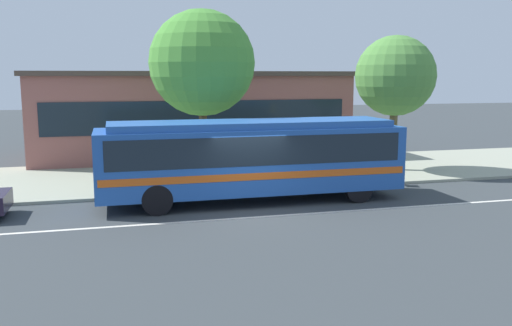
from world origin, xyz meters
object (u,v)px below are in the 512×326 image
object	(u,v)px
street_tree_mid_block	(395,76)
street_tree_near_stop	(202,63)
transit_bus	(252,155)
pedestrian_waiting_near_sign	(323,154)
bus_stop_sign	(361,143)

from	to	relation	value
street_tree_mid_block	street_tree_near_stop	bearing A→B (deg)	-178.41
transit_bus	street_tree_near_stop	bearing A→B (deg)	105.75
pedestrian_waiting_near_sign	street_tree_near_stop	size ratio (longest dim) A/B	0.24
street_tree_mid_block	pedestrian_waiting_near_sign	bearing A→B (deg)	-167.28
pedestrian_waiting_near_sign	street_tree_near_stop	xyz separation A→B (m)	(-5.10, 0.60, 3.84)
bus_stop_sign	street_tree_mid_block	xyz separation A→B (m)	(2.68, 2.29, 2.68)
street_tree_near_stop	street_tree_mid_block	xyz separation A→B (m)	(8.86, 0.25, -0.53)
pedestrian_waiting_near_sign	street_tree_mid_block	distance (m)	5.08
bus_stop_sign	street_tree_near_stop	world-z (taller)	street_tree_near_stop
transit_bus	street_tree_near_stop	distance (m)	5.19
pedestrian_waiting_near_sign	street_tree_mid_block	xyz separation A→B (m)	(3.76, 0.85, 3.32)
transit_bus	pedestrian_waiting_near_sign	distance (m)	5.22
pedestrian_waiting_near_sign	street_tree_near_stop	bearing A→B (deg)	173.28
pedestrian_waiting_near_sign	bus_stop_sign	bearing A→B (deg)	-53.27
bus_stop_sign	pedestrian_waiting_near_sign	bearing A→B (deg)	126.73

